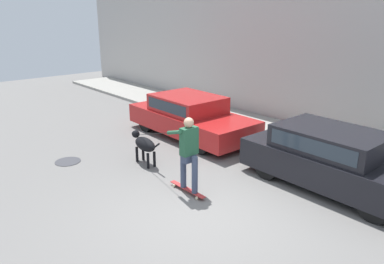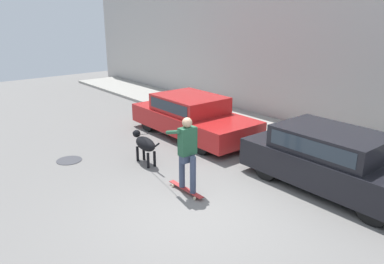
{
  "view_description": "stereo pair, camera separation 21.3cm",
  "coord_description": "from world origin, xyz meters",
  "px_view_note": "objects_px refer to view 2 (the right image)",
  "views": [
    {
      "loc": [
        4.82,
        -4.39,
        3.77
      ],
      "look_at": [
        -1.8,
        1.34,
        0.95
      ],
      "focal_mm": 35.0,
      "sensor_mm": 36.0,
      "label": 1
    },
    {
      "loc": [
        4.95,
        -4.23,
        3.77
      ],
      "look_at": [
        -1.8,
        1.34,
        0.95
      ],
      "focal_mm": 35.0,
      "sensor_mm": 36.0,
      "label": 2
    }
  ],
  "objects_px": {
    "parked_car_1": "(333,161)",
    "fire_hydrant": "(274,139)",
    "dog": "(145,144)",
    "parked_car_0": "(192,117)",
    "skateboarder": "(187,151)"
  },
  "relations": [
    {
      "from": "parked_car_1",
      "to": "dog",
      "type": "distance_m",
      "value": 4.55
    },
    {
      "from": "fire_hydrant",
      "to": "parked_car_0",
      "type": "bearing_deg",
      "value": -162.83
    },
    {
      "from": "dog",
      "to": "parked_car_1",
      "type": "bearing_deg",
      "value": -144.55
    },
    {
      "from": "parked_car_0",
      "to": "skateboarder",
      "type": "distance_m",
      "value": 3.97
    },
    {
      "from": "dog",
      "to": "fire_hydrant",
      "type": "bearing_deg",
      "value": -113.15
    },
    {
      "from": "skateboarder",
      "to": "fire_hydrant",
      "type": "xyz_separation_m",
      "value": [
        -0.38,
        3.4,
        -0.6
      ]
    },
    {
      "from": "parked_car_1",
      "to": "dog",
      "type": "bearing_deg",
      "value": -147.99
    },
    {
      "from": "dog",
      "to": "skateboarder",
      "type": "distance_m",
      "value": 2.06
    },
    {
      "from": "parked_car_0",
      "to": "fire_hydrant",
      "type": "xyz_separation_m",
      "value": [
        2.59,
        0.8,
        -0.24
      ]
    },
    {
      "from": "parked_car_1",
      "to": "fire_hydrant",
      "type": "xyz_separation_m",
      "value": [
        -2.25,
        0.8,
        -0.27
      ]
    },
    {
      "from": "skateboarder",
      "to": "fire_hydrant",
      "type": "distance_m",
      "value": 3.48
    },
    {
      "from": "parked_car_0",
      "to": "skateboarder",
      "type": "xyz_separation_m",
      "value": [
        2.98,
        -2.6,
        0.36
      ]
    },
    {
      "from": "parked_car_0",
      "to": "parked_car_1",
      "type": "distance_m",
      "value": 4.84
    },
    {
      "from": "parked_car_1",
      "to": "fire_hydrant",
      "type": "bearing_deg",
      "value": 160.69
    },
    {
      "from": "parked_car_1",
      "to": "parked_car_0",
      "type": "bearing_deg",
      "value": -179.71
    }
  ]
}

